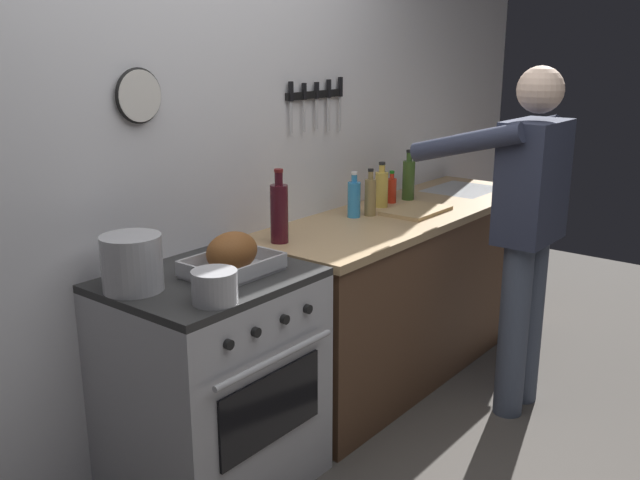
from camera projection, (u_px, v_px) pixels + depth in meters
wall_back at (184, 155)px, 2.95m from camera, size 6.00×0.13×2.60m
counter_block at (404, 288)px, 3.87m from camera, size 2.03×0.65×0.90m
stove at (213, 384)px, 2.79m from camera, size 0.76×0.67×0.90m
person_cook at (525, 221)px, 3.29m from camera, size 0.51×0.63×1.66m
roasting_pan at (232, 256)px, 2.68m from camera, size 0.35×0.26×0.16m
stock_pot at (132, 263)px, 2.50m from camera, size 0.22×0.22×0.20m
saucepan at (215, 287)px, 2.39m from camera, size 0.16×0.16×0.11m
cutting_board at (416, 211)px, 3.68m from camera, size 0.36×0.24×0.02m
bottle_olive_oil at (409, 179)px, 3.95m from camera, size 0.07×0.07×0.28m
bottle_vinegar at (370, 196)px, 3.59m from camera, size 0.06×0.06×0.24m
bottle_dish_soap at (354, 198)px, 3.56m from camera, size 0.07×0.07×0.23m
bottle_cooking_oil at (382, 188)px, 3.78m from camera, size 0.07×0.07×0.24m
bottle_wine_red at (279, 212)px, 3.09m from camera, size 0.08×0.08×0.33m
bottle_hot_sauce at (392, 190)px, 3.89m from camera, size 0.05×0.05×0.18m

